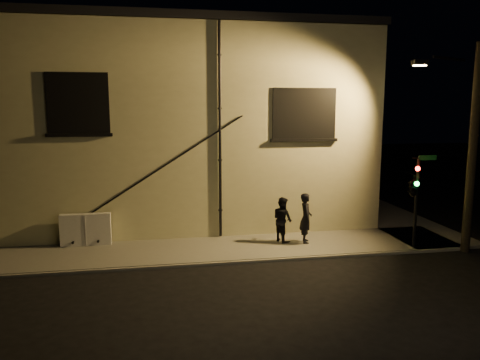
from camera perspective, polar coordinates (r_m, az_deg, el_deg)
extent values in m
plane|color=black|center=(16.51, 5.36, -9.73)|extent=(90.00, 90.00, 0.00)
cube|color=#64645A|center=(17.39, -5.67, -8.54)|extent=(20.00, 3.00, 0.12)
cube|color=#64645A|center=(25.97, 14.46, -2.88)|extent=(3.00, 16.00, 0.12)
cube|color=#C4C18D|center=(24.09, -7.32, 6.48)|extent=(16.00, 12.00, 8.50)
cube|color=black|center=(24.29, -7.54, 16.91)|extent=(16.20, 12.20, 0.30)
cube|color=black|center=(18.21, -19.15, 8.86)|extent=(2.20, 0.10, 2.20)
cube|color=#A5B28C|center=(18.23, -19.14, 8.86)|extent=(1.98, 0.05, 1.98)
cube|color=black|center=(18.95, 7.84, 8.05)|extent=(2.60, 0.10, 2.00)
cube|color=black|center=(18.97, 7.82, 8.05)|extent=(2.38, 0.05, 1.78)
cylinder|color=black|center=(18.15, -2.46, 5.91)|extent=(0.11, 0.11, 8.30)
cylinder|color=black|center=(18.13, -9.35, 1.63)|extent=(5.96, 0.04, 3.75)
cylinder|color=black|center=(18.12, -8.98, 1.83)|extent=(5.96, 0.04, 3.75)
cube|color=silver|center=(18.50, -18.28, -5.76)|extent=(1.83, 0.31, 1.20)
imported|color=black|center=(18.02, 8.03, -4.61)|extent=(0.59, 0.78, 1.91)
imported|color=black|center=(18.09, 5.20, -4.80)|extent=(0.92, 1.02, 1.73)
cylinder|color=black|center=(18.36, 20.67, -2.69)|extent=(0.12, 0.12, 3.27)
imported|color=black|center=(18.03, 20.39, -0.64)|extent=(0.78, 2.01, 0.79)
sphere|color=#FF140C|center=(17.79, 20.85, 1.31)|extent=(0.17, 0.17, 0.17)
sphere|color=#14FF3F|center=(17.87, 20.75, -0.42)|extent=(0.17, 0.17, 0.17)
cube|color=#0C4C1E|center=(18.29, 21.90, 2.54)|extent=(0.70, 0.03, 0.18)
cylinder|color=black|center=(18.62, 26.50, 3.27)|extent=(0.31, 0.31, 7.48)
cylinder|color=black|center=(18.61, 24.15, 13.37)|extent=(1.90, 1.03, 0.10)
cube|color=black|center=(18.63, 21.07, 13.23)|extent=(0.55, 0.28, 0.18)
cube|color=#FFC672|center=(18.62, 21.05, 12.92)|extent=(0.42, 0.20, 0.04)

